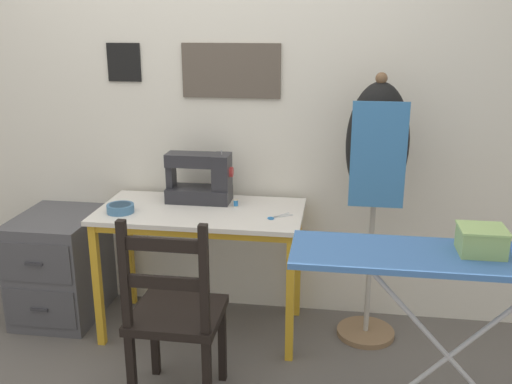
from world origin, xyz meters
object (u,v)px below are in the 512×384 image
(ironing_board, at_px, (459,266))
(thread_spool_near_machine, at_px, (236,203))
(fabric_bowl, at_px, (120,208))
(filing_cabinet, at_px, (61,266))
(sewing_machine, at_px, (202,179))
(wooden_chair, at_px, (175,316))
(scissors, at_px, (276,217))
(storage_box, at_px, (481,240))
(dress_form, at_px, (376,158))

(ironing_board, bearing_deg, thread_spool_near_machine, 140.23)
(fabric_bowl, height_order, filing_cabinet, fabric_bowl)
(sewing_machine, relative_size, wooden_chair, 0.40)
(sewing_machine, distance_m, scissors, 0.50)
(sewing_machine, relative_size, fabric_bowl, 2.57)
(wooden_chair, bearing_deg, storage_box, -3.87)
(thread_spool_near_machine, relative_size, dress_form, 0.03)
(scissors, bearing_deg, filing_cabinet, 174.54)
(fabric_bowl, xyz_separation_m, storage_box, (1.68, -0.62, 0.16))
(filing_cabinet, bearing_deg, wooden_chair, -37.76)
(sewing_machine, relative_size, dress_form, 0.25)
(wooden_chair, bearing_deg, scissors, 56.45)
(sewing_machine, height_order, filing_cabinet, sewing_machine)
(scissors, xyz_separation_m, storage_box, (0.85, -0.66, 0.18))
(fabric_bowl, bearing_deg, wooden_chair, -50.58)
(sewing_machine, relative_size, thread_spool_near_machine, 9.46)
(wooden_chair, height_order, dress_form, dress_form)
(filing_cabinet, relative_size, storage_box, 3.58)
(fabric_bowl, relative_size, scissors, 1.13)
(dress_form, height_order, ironing_board, dress_form)
(sewing_machine, relative_size, storage_box, 2.14)
(sewing_machine, xyz_separation_m, dress_form, (0.94, -0.08, 0.17))
(ironing_board, bearing_deg, dress_form, 108.48)
(ironing_board, bearing_deg, scissors, 138.21)
(fabric_bowl, distance_m, wooden_chair, 0.76)
(dress_form, xyz_separation_m, storage_box, (0.35, -0.79, -0.12))
(filing_cabinet, xyz_separation_m, ironing_board, (2.06, -0.82, 0.50))
(wooden_chair, bearing_deg, ironing_board, -5.62)
(sewing_machine, relative_size, filing_cabinet, 0.60)
(scissors, bearing_deg, storage_box, -37.83)
(sewing_machine, height_order, scissors, sewing_machine)
(storage_box, bearing_deg, fabric_bowl, 159.64)
(filing_cabinet, distance_m, ironing_board, 2.28)
(thread_spool_near_machine, distance_m, storage_box, 1.37)
(scissors, bearing_deg, ironing_board, -41.79)
(sewing_machine, xyz_separation_m, scissors, (0.44, -0.21, -0.13))
(scissors, height_order, thread_spool_near_machine, thread_spool_near_machine)
(filing_cabinet, bearing_deg, ironing_board, -21.56)
(wooden_chair, distance_m, dress_form, 1.28)
(thread_spool_near_machine, height_order, ironing_board, ironing_board)
(wooden_chair, xyz_separation_m, storage_box, (1.24, -0.08, 0.47))
(scissors, bearing_deg, dress_form, 14.82)
(dress_form, height_order, storage_box, dress_form)
(sewing_machine, distance_m, thread_spool_near_machine, 0.24)
(filing_cabinet, height_order, ironing_board, ironing_board)
(dress_form, bearing_deg, storage_box, -66.00)
(sewing_machine, distance_m, fabric_bowl, 0.47)
(scissors, relative_size, dress_form, 0.09)
(fabric_bowl, bearing_deg, filing_cabinet, 160.67)
(sewing_machine, distance_m, wooden_chair, 0.89)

